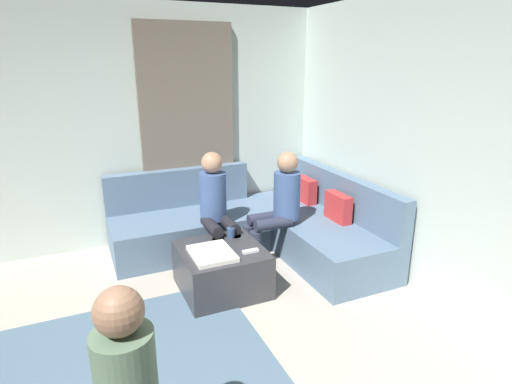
{
  "coord_description": "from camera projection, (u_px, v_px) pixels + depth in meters",
  "views": [
    {
      "loc": [
        1.97,
        0.02,
        2.09
      ],
      "look_at": [
        -1.63,
        1.63,
        0.85
      ],
      "focal_mm": 29.51,
      "sensor_mm": 36.0,
      "label": 1
    }
  ],
  "objects": [
    {
      "name": "wall_back",
      "position": [
        510.0,
        166.0,
        3.07
      ],
      "size": [
        6.0,
        0.12,
        2.7
      ],
      "primitive_type": "cube",
      "color": "silver",
      "rests_on": "ground_plane"
    },
    {
      "name": "wall_left",
      "position": [
        67.0,
        132.0,
        4.49
      ],
      "size": [
        0.12,
        6.0,
        2.7
      ],
      "primitive_type": "cube",
      "color": "silver",
      "rests_on": "ground_plane"
    },
    {
      "name": "curtain_panel",
      "position": [
        188.0,
        135.0,
        4.94
      ],
      "size": [
        0.06,
        1.1,
        2.5
      ],
      "primitive_type": "cube",
      "color": "#726659",
      "rests_on": "ground_plane"
    },
    {
      "name": "sectional_couch",
      "position": [
        260.0,
        226.0,
        4.79
      ],
      "size": [
        2.1,
        2.55,
        0.87
      ],
      "color": "slate",
      "rests_on": "ground_plane"
    },
    {
      "name": "ottoman",
      "position": [
        222.0,
        269.0,
        3.96
      ],
      "size": [
        0.76,
        0.76,
        0.42
      ],
      "primitive_type": "cube",
      "color": "#333338",
      "rests_on": "ground_plane"
    },
    {
      "name": "folded_blanket",
      "position": [
        212.0,
        254.0,
        3.75
      ],
      "size": [
        0.44,
        0.36,
        0.04
      ],
      "primitive_type": "cube",
      "color": "white",
      "rests_on": "ottoman"
    },
    {
      "name": "coffee_mug",
      "position": [
        231.0,
        232.0,
        4.14
      ],
      "size": [
        0.08,
        0.08,
        0.1
      ],
      "primitive_type": "cylinder",
      "color": "#334C72",
      "rests_on": "ottoman"
    },
    {
      "name": "game_remote",
      "position": [
        251.0,
        251.0,
        3.82
      ],
      "size": [
        0.05,
        0.15,
        0.02
      ],
      "primitive_type": "cube",
      "color": "white",
      "rests_on": "ottoman"
    },
    {
      "name": "person_on_couch_back",
      "position": [
        278.0,
        203.0,
        4.4
      ],
      "size": [
        0.3,
        0.6,
        1.2
      ],
      "rotation": [
        0.0,
        0.0,
        3.14
      ],
      "color": "#2D3347",
      "rests_on": "ground_plane"
    },
    {
      "name": "person_on_couch_side",
      "position": [
        216.0,
        205.0,
        4.33
      ],
      "size": [
        0.6,
        0.3,
        1.2
      ],
      "rotation": [
        0.0,
        0.0,
        -1.57
      ],
      "color": "black",
      "rests_on": "ground_plane"
    }
  ]
}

